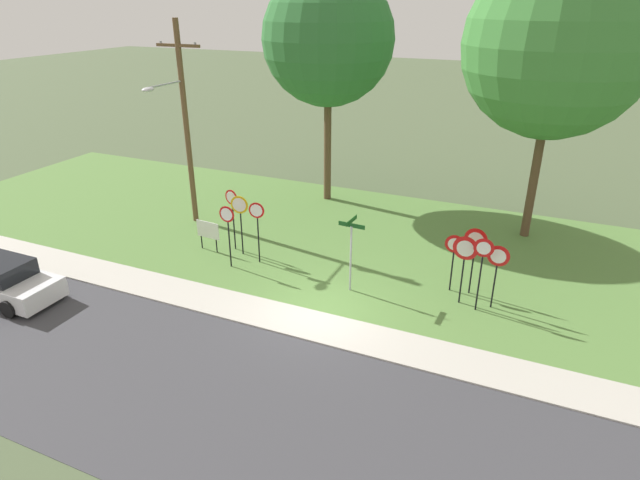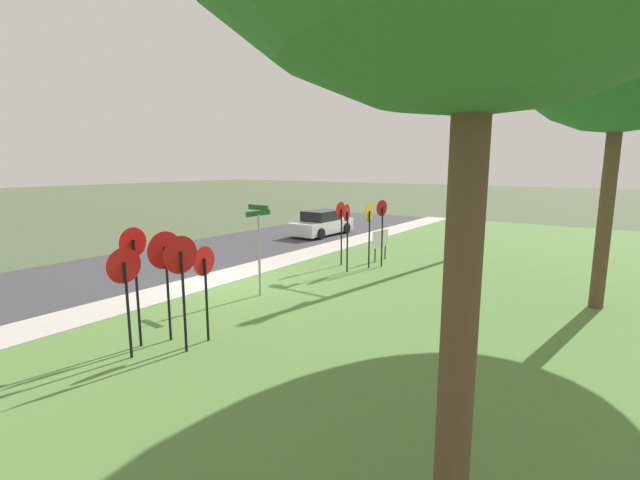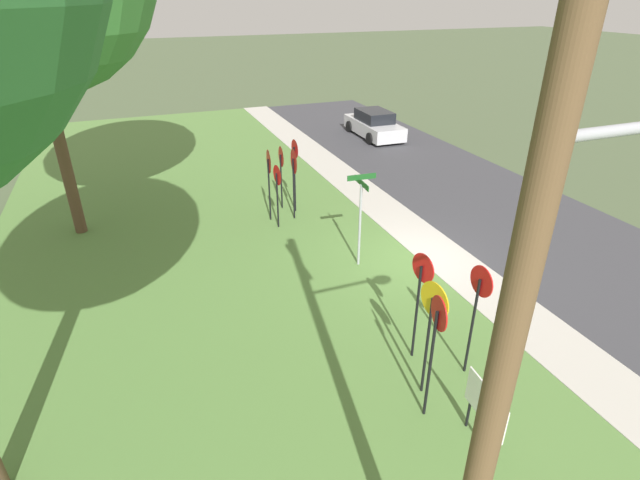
{
  "view_description": "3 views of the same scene",
  "coord_description": "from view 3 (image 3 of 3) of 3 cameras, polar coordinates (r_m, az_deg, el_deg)",
  "views": [
    {
      "loc": [
        6.04,
        -13.66,
        9.46
      ],
      "look_at": [
        -0.85,
        1.94,
        1.67
      ],
      "focal_mm": 29.9,
      "sensor_mm": 36.0,
      "label": 1
    },
    {
      "loc": [
        9.77,
        10.51,
        3.89
      ],
      "look_at": [
        -1.26,
        2.82,
        1.6
      ],
      "focal_mm": 24.55,
      "sensor_mm": 36.0,
      "label": 2
    },
    {
      "loc": [
        -10.61,
        7.24,
        7.09
      ],
      "look_at": [
        -0.28,
        3.21,
        1.4
      ],
      "focal_mm": 27.46,
      "sensor_mm": 36.0,
      "label": 3
    }
  ],
  "objects": [
    {
      "name": "yield_sign_near_left",
      "position": [
        16.27,
        -5.94,
        8.33
      ],
      "size": [
        0.78,
        0.12,
        2.46
      ],
      "rotation": [
        0.0,
        0.0,
        -0.09
      ],
      "color": "black",
      "rests_on": "grass_median"
    },
    {
      "name": "sidewalk_strip",
      "position": [
        15.07,
        13.96,
        -1.66
      ],
      "size": [
        44.0,
        1.6,
        0.06
      ],
      "primitive_type": "cube",
      "color": "#BCB7AD",
      "rests_on": "ground_plane"
    },
    {
      "name": "notice_board",
      "position": [
        9.06,
        18.69,
        -17.98
      ],
      "size": [
        1.1,
        0.13,
        1.25
      ],
      "rotation": [
        0.0,
        0.0,
        -0.09
      ],
      "color": "black",
      "rests_on": "grass_median"
    },
    {
      "name": "road_asphalt",
      "position": [
        17.54,
        24.81,
        0.67
      ],
      "size": [
        44.0,
        6.4,
        0.01
      ],
      "primitive_type": "cube",
      "color": "#3D3D42",
      "rests_on": "ground_plane"
    },
    {
      "name": "ground_plane",
      "position": [
        14.67,
        11.37,
        -2.33
      ],
      "size": [
        160.0,
        160.0,
        0.0
      ],
      "primitive_type": "plane",
      "color": "#4C5B3D"
    },
    {
      "name": "grass_median",
      "position": [
        12.81,
        -12.26,
        -7.06
      ],
      "size": [
        44.0,
        12.0,
        0.04
      ],
      "primitive_type": "cube",
      "color": "#567F3D",
      "rests_on": "ground_plane"
    },
    {
      "name": "yield_sign_far_right",
      "position": [
        17.25,
        -4.51,
        8.95
      ],
      "size": [
        0.72,
        0.11,
        2.27
      ],
      "rotation": [
        0.0,
        0.0,
        -0.05
      ],
      "color": "black",
      "rests_on": "grass_median"
    },
    {
      "name": "stop_sign_far_left",
      "position": [
        9.9,
        17.91,
        -6.59
      ],
      "size": [
        0.62,
        0.09,
        2.48
      ],
      "rotation": [
        0.0,
        0.0,
        0.01
      ],
      "color": "black",
      "rests_on": "grass_median"
    },
    {
      "name": "yield_sign_near_right",
      "position": [
        16.31,
        -3.03,
        8.47
      ],
      "size": [
        0.83,
        0.12,
        2.45
      ],
      "rotation": [
        0.0,
        0.0,
        -0.07
      ],
      "color": "black",
      "rests_on": "grass_median"
    },
    {
      "name": "stop_sign_near_right",
      "position": [
        9.17,
        12.93,
        -8.55
      ],
      "size": [
        0.71,
        0.13,
        2.48
      ],
      "rotation": [
        0.0,
        0.0,
        0.14
      ],
      "color": "black",
      "rests_on": "grass_median"
    },
    {
      "name": "utility_pole",
      "position": [
        4.05,
        22.77,
        -10.84
      ],
      "size": [
        2.1,
        2.49,
        8.69
      ],
      "color": "brown",
      "rests_on": "grass_median"
    },
    {
      "name": "yield_sign_far_left",
      "position": [
        15.79,
        -4.96,
        6.73
      ],
      "size": [
        0.65,
        0.12,
        2.13
      ],
      "rotation": [
        0.0,
        0.0,
        0.11
      ],
      "color": "black",
      "rests_on": "grass_median"
    },
    {
      "name": "street_name_post",
      "position": [
        13.42,
        4.72,
        3.26
      ],
      "size": [
        0.96,
        0.82,
        2.72
      ],
      "rotation": [
        0.0,
        0.0,
        -0.06
      ],
      "color": "#9EA0A8",
      "rests_on": "grass_median"
    },
    {
      "name": "stop_sign_near_left",
      "position": [
        10.03,
        11.63,
        -5.24
      ],
      "size": [
        0.61,
        0.13,
        2.48
      ],
      "rotation": [
        0.0,
        0.0,
        0.16
      ],
      "color": "black",
      "rests_on": "grass_median"
    },
    {
      "name": "yield_sign_center",
      "position": [
        16.88,
        -2.92,
        9.4
      ],
      "size": [
        0.64,
        0.1,
        2.59
      ],
      "rotation": [
        0.0,
        0.0,
        0.04
      ],
      "color": "black",
      "rests_on": "grass_median"
    },
    {
      "name": "parked_sedan_distant",
      "position": [
        27.06,
        6.31,
        13.21
      ],
      "size": [
        4.27,
        1.95,
        1.39
      ],
      "rotation": [
        0.0,
        0.0,
        -0.02
      ],
      "color": "silver",
      "rests_on": "road_asphalt"
    },
    {
      "name": "stop_sign_far_center",
      "position": [
        8.68,
        13.31,
        -10.69
      ],
      "size": [
        0.61,
        0.14,
        2.57
      ],
      "rotation": [
        0.0,
        0.0,
        -0.19
      ],
      "color": "black",
      "rests_on": "grass_median"
    }
  ]
}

